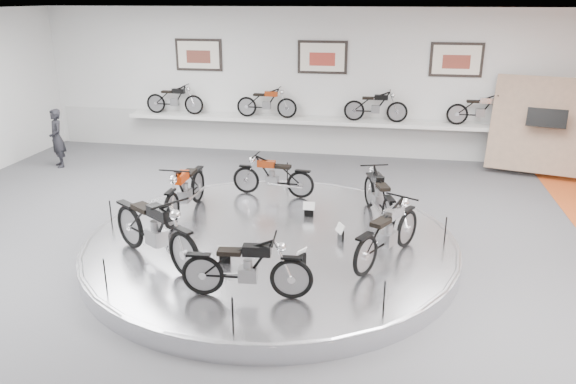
% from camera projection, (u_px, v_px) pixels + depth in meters
% --- Properties ---
extents(floor, '(16.00, 16.00, 0.00)m').
position_uv_depth(floor, '(267.00, 261.00, 9.57)').
color(floor, '#515154').
rests_on(floor, ground).
extents(ceiling, '(16.00, 16.00, 0.00)m').
position_uv_depth(ceiling, '(264.00, 15.00, 8.25)').
color(ceiling, white).
rests_on(ceiling, wall_back).
extents(wall_back, '(16.00, 0.00, 16.00)m').
position_uv_depth(wall_back, '(322.00, 83.00, 15.40)').
color(wall_back, silver).
rests_on(wall_back, floor).
extents(dado_band, '(15.68, 0.04, 1.10)m').
position_uv_depth(dado_band, '(321.00, 135.00, 15.86)').
color(dado_band, '#BCBCBA').
rests_on(dado_band, floor).
extents(display_platform, '(6.40, 6.40, 0.30)m').
position_uv_depth(display_platform, '(271.00, 245.00, 9.80)').
color(display_platform, silver).
rests_on(display_platform, floor).
extents(platform_rim, '(6.40, 6.40, 0.10)m').
position_uv_depth(platform_rim, '(271.00, 239.00, 9.76)').
color(platform_rim, '#B2B2BA').
rests_on(platform_rim, display_platform).
extents(shelf, '(11.00, 0.55, 0.10)m').
position_uv_depth(shelf, '(320.00, 121.00, 15.46)').
color(shelf, silver).
rests_on(shelf, wall_back).
extents(poster_left, '(1.35, 0.06, 0.88)m').
position_uv_depth(poster_left, '(199.00, 55.00, 15.74)').
color(poster_left, silver).
rests_on(poster_left, wall_back).
extents(poster_center, '(1.35, 0.06, 0.88)m').
position_uv_depth(poster_center, '(322.00, 57.00, 15.13)').
color(poster_center, silver).
rests_on(poster_center, wall_back).
extents(poster_right, '(1.35, 0.06, 0.88)m').
position_uv_depth(poster_right, '(456.00, 60.00, 14.53)').
color(poster_right, silver).
rests_on(poster_right, wall_back).
extents(display_panel, '(2.56, 1.52, 2.30)m').
position_uv_depth(display_panel, '(542.00, 125.00, 13.84)').
color(display_panel, '#9F7E64').
rests_on(display_panel, floor).
extents(shelf_bike_a, '(1.22, 0.43, 0.73)m').
position_uv_depth(shelf_bike_a, '(175.00, 101.00, 16.05)').
color(shelf_bike_a, black).
rests_on(shelf_bike_a, shelf).
extents(shelf_bike_b, '(1.22, 0.43, 0.73)m').
position_uv_depth(shelf_bike_b, '(267.00, 104.00, 15.58)').
color(shelf_bike_b, maroon).
rests_on(shelf_bike_b, shelf).
extents(shelf_bike_c, '(1.22, 0.43, 0.73)m').
position_uv_depth(shelf_bike_c, '(376.00, 108.00, 15.06)').
color(shelf_bike_c, black).
rests_on(shelf_bike_c, shelf).
extents(shelf_bike_d, '(1.22, 0.43, 0.73)m').
position_uv_depth(shelf_bike_d, '(480.00, 112.00, 14.59)').
color(shelf_bike_d, silver).
rests_on(shelf_bike_d, shelf).
extents(bike_a, '(1.03, 1.70, 0.94)m').
position_uv_depth(bike_a, '(379.00, 194.00, 10.45)').
color(bike_a, black).
rests_on(bike_a, display_platform).
extents(bike_b, '(1.53, 0.64, 0.88)m').
position_uv_depth(bike_b, '(273.00, 176.00, 11.66)').
color(bike_b, maroon).
rests_on(bike_b, display_platform).
extents(bike_c, '(0.63, 1.75, 1.03)m').
position_uv_depth(bike_c, '(185.00, 189.00, 10.62)').
color(bike_c, '#B42C04').
rests_on(bike_c, display_platform).
extents(bike_d, '(1.96, 1.63, 1.13)m').
position_uv_depth(bike_d, '(155.00, 229.00, 8.69)').
color(bike_d, black).
rests_on(bike_d, display_platform).
extents(bike_e, '(1.60, 0.70, 0.92)m').
position_uv_depth(bike_e, '(247.00, 267.00, 7.69)').
color(bike_e, black).
rests_on(bike_e, display_platform).
extents(bike_f, '(1.30, 1.74, 0.98)m').
position_uv_depth(bike_f, '(388.00, 232.00, 8.76)').
color(bike_f, silver).
rests_on(bike_f, display_platform).
extents(visitor, '(0.65, 0.65, 1.53)m').
position_uv_depth(visitor, '(57.00, 138.00, 14.60)').
color(visitor, black).
rests_on(visitor, floor).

